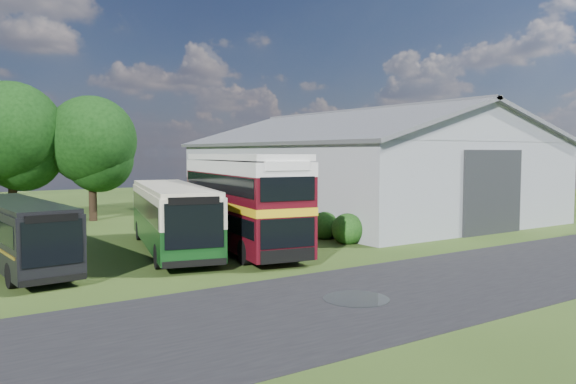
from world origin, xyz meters
TOP-DOWN VIEW (x-y plane):
  - ground at (0.00, 0.00)m, footprint 120.00×120.00m
  - asphalt_road at (3.00, -3.00)m, footprint 60.00×8.00m
  - puddle at (-1.50, -3.00)m, footprint 2.20×2.20m
  - storage_shed at (15.00, 15.98)m, footprint 18.80×24.80m
  - tree_mid at (-8.00, 24.80)m, footprint 6.80×6.80m
  - tree_right_a at (-3.00, 23.80)m, footprint 6.26×6.26m
  - shrub_front at (5.60, 6.00)m, footprint 1.70×1.70m
  - shrub_mid at (5.60, 8.00)m, footprint 1.60×1.60m
  - shrub_back at (5.60, 10.00)m, footprint 1.80×1.80m
  - bus_green_single at (-3.04, 9.01)m, footprint 5.39×12.05m
  - bus_maroon_double at (0.06, 7.51)m, footprint 4.58×11.38m
  - bus_dark_single at (-9.99, 8.67)m, footprint 3.18×10.40m

SIDE VIEW (x-z plane):
  - ground at x=0.00m, z-range 0.00..0.00m
  - asphalt_road at x=3.00m, z-range -0.01..0.01m
  - puddle at x=-1.50m, z-range -0.01..0.01m
  - shrub_front at x=5.60m, z-range -0.85..0.85m
  - shrub_mid at x=5.60m, z-range -0.80..0.80m
  - shrub_back at x=5.60m, z-range -0.90..0.90m
  - bus_dark_single at x=-9.99m, z-range 0.09..2.92m
  - bus_green_single at x=-3.04m, z-range 0.11..3.34m
  - bus_maroon_double at x=0.06m, z-range 0.00..4.75m
  - storage_shed at x=15.00m, z-range 0.09..8.24m
  - tree_right_a at x=-3.00m, z-range 1.27..10.10m
  - tree_mid at x=-8.00m, z-range 1.38..10.98m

